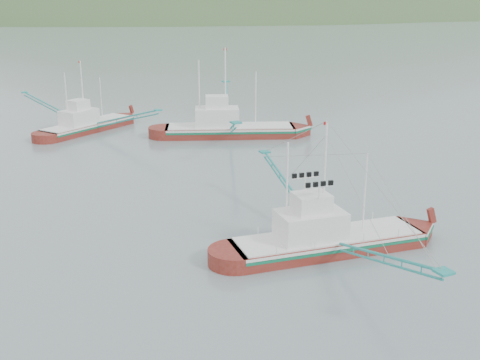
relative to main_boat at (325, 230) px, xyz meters
name	(u,v)px	position (x,y,z in m)	size (l,w,h in m)	color
ground	(278,248)	(-2.62, 1.74, -1.50)	(1200.00, 1200.00, 0.00)	slate
main_boat	(325,230)	(0.00, 0.00, 0.00)	(13.47, 23.73, 9.64)	maroon
bg_boat_far	(86,115)	(-6.57, 43.86, 0.49)	(15.88, 21.47, 9.48)	maroon
bg_boat_right	(229,118)	(8.30, 33.58, 0.78)	(15.91, 26.88, 11.37)	maroon
headland_right	(279,13)	(237.38, 431.74, -1.50)	(684.00, 432.00, 306.00)	#38552B
ridge_distant	(2,12)	(27.38, 561.74, -1.50)	(960.00, 400.00, 240.00)	slate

